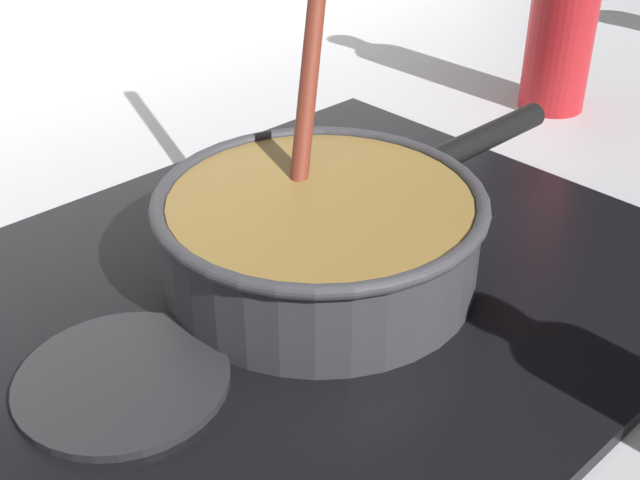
{
  "coord_description": "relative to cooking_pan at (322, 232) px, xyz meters",
  "views": [
    {
      "loc": [
        -0.31,
        -0.25,
        0.36
      ],
      "look_at": [
        0.05,
        0.13,
        0.05
      ],
      "focal_mm": 46.29,
      "sensor_mm": 36.0,
      "label": 1
    }
  ],
  "objects": [
    {
      "name": "spare_burner",
      "position": [
        -0.18,
        -0.0,
        -0.04
      ],
      "size": [
        0.14,
        0.14,
        0.01
      ],
      "primitive_type": "cylinder",
      "color": "#262628",
      "rests_on": "hob_plate"
    },
    {
      "name": "ground",
      "position": [
        -0.05,
        -0.13,
        -0.07
      ],
      "size": [
        2.4,
        1.6,
        0.04
      ],
      "primitive_type": "cube",
      "color": "#B7B7BC"
    },
    {
      "name": "cooking_pan",
      "position": [
        0.0,
        0.0,
        0.0
      ],
      "size": [
        0.39,
        0.25,
        0.28
      ],
      "color": "#38383D",
      "rests_on": "hob_plate"
    },
    {
      "name": "burner_ring",
      "position": [
        -0.0,
        -0.0,
        -0.04
      ],
      "size": [
        0.18,
        0.18,
        0.01
      ],
      "primitive_type": "torus",
      "color": "#592D0C",
      "rests_on": "hob_plate"
    },
    {
      "name": "hob_plate",
      "position": [
        -0.0,
        -0.0,
        -0.05
      ],
      "size": [
        0.56,
        0.48,
        0.01
      ],
      "primitive_type": "cube",
      "color": "black",
      "rests_on": "ground"
    },
    {
      "name": "oil_bottle",
      "position": [
        0.44,
        0.09,
        0.07
      ],
      "size": [
        0.07,
        0.07,
        0.28
      ],
      "color": "red",
      "rests_on": "ground"
    }
  ]
}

